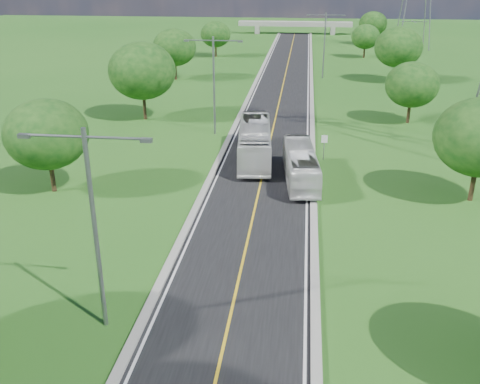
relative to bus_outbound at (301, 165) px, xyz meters
name	(u,v)px	position (x,y,z in m)	size (l,w,h in m)	color
ground	(279,103)	(-3.16, 27.63, -1.44)	(260.00, 260.00, 0.00)	#205718
road	(281,93)	(-3.16, 33.63, -1.41)	(8.00, 150.00, 0.06)	black
curb_left	(251,92)	(-7.41, 33.63, -1.33)	(0.50, 150.00, 0.22)	gray
curb_right	(312,93)	(1.09, 33.63, -1.33)	(0.50, 150.00, 0.22)	gray
speed_limit_sign	(324,143)	(2.04, 5.61, 0.16)	(0.55, 0.09, 2.40)	slate
overpass	(295,25)	(-3.16, 107.63, 0.97)	(30.00, 3.00, 3.20)	gray
streetlight_near_left	(93,215)	(-9.16, -20.37, 4.50)	(5.90, 0.25, 10.00)	slate
streetlight_mid_left	(214,78)	(-9.16, 12.63, 4.50)	(5.90, 0.25, 10.00)	slate
streetlight_far_right	(325,40)	(2.84, 45.63, 4.50)	(5.90, 0.25, 10.00)	slate
tree_lb	(46,134)	(-19.16, -4.37, 3.20)	(6.30, 6.30, 7.33)	black
tree_lc	(142,71)	(-18.16, 17.63, 4.14)	(7.56, 7.56, 8.79)	black
tree_ld	(174,47)	(-20.16, 41.63, 3.52)	(6.72, 6.72, 7.82)	black
tree_le	(216,34)	(-17.66, 65.63, 2.89)	(5.88, 5.88, 6.84)	black
tree_rc	(412,85)	(11.84, 19.63, 2.89)	(5.88, 5.88, 6.84)	black
tree_rd	(398,47)	(13.84, 43.63, 3.83)	(7.14, 7.14, 8.30)	black
tree_re	(366,37)	(11.34, 67.63, 2.58)	(5.46, 5.46, 6.35)	black
tree_rf	(373,24)	(14.84, 87.63, 3.20)	(6.30, 6.30, 7.33)	black
bus_outbound	(301,165)	(0.00, 0.00, 0.00)	(2.32, 9.91, 2.76)	silver
bus_inbound	(255,142)	(-4.22, 4.93, 0.27)	(2.77, 11.85, 3.30)	silver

